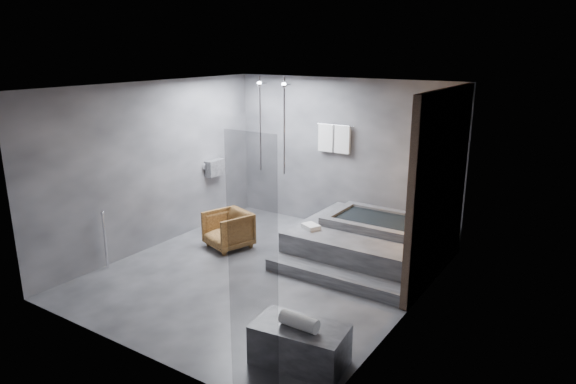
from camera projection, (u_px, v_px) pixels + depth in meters
The scene contains 7 objects.
room at pixel (296, 162), 7.34m from camera, with size 5.00×5.04×2.82m.
tub_deck at pixel (369, 242), 8.37m from camera, with size 2.20×2.00×0.50m, color #363639.
tub_step at pixel (334, 277), 7.47m from camera, with size 2.20×0.36×0.18m, color #363639.
concrete_bench at pixel (300, 344), 5.54m from camera, with size 1.01×0.55×0.45m, color #38383B.
driftwood_chair at pixel (228, 230), 8.75m from camera, with size 0.68×0.70×0.63m, color #4A2C12.
rolled_towel at pixel (299, 322), 5.41m from camera, with size 0.16×0.16×0.44m, color white.
deck_towel at pixel (311, 227), 8.25m from camera, with size 0.28×0.21×0.07m, color white.
Camera 1 is at (4.24, -5.82, 3.33)m, focal length 32.00 mm.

